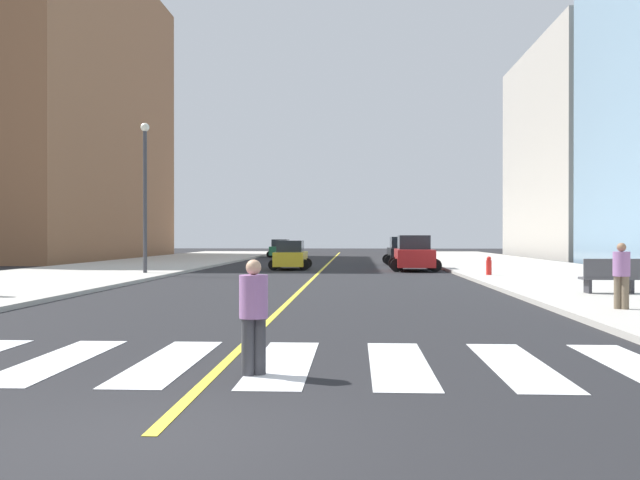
% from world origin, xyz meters
% --- Properties ---
extents(ground_plane, '(220.00, 220.00, 0.00)m').
position_xyz_m(ground_plane, '(0.00, 0.00, 0.00)').
color(ground_plane, black).
extents(sidewalk_kerb_east, '(10.00, 120.00, 0.15)m').
position_xyz_m(sidewalk_kerb_east, '(12.20, 20.00, 0.07)').
color(sidewalk_kerb_east, '#B2ADA3').
rests_on(sidewalk_kerb_east, ground).
extents(crosswalk_paint, '(13.50, 4.00, 0.01)m').
position_xyz_m(crosswalk_paint, '(0.00, 4.00, 0.01)').
color(crosswalk_paint, silver).
rests_on(crosswalk_paint, ground).
extents(lane_divider_paint, '(0.16, 80.00, 0.01)m').
position_xyz_m(lane_divider_paint, '(0.00, 40.00, 0.01)').
color(lane_divider_paint, yellow).
rests_on(lane_divider_paint, ground).
extents(parking_garage_concrete, '(18.00, 24.00, 20.02)m').
position_xyz_m(parking_garage_concrete, '(27.61, 59.69, 10.01)').
color(parking_garage_concrete, '#B2ADA3').
rests_on(parking_garage_concrete, ground).
extents(low_rise_brick_west, '(16.00, 32.00, 26.93)m').
position_xyz_m(low_rise_brick_west, '(-26.61, 54.17, 13.46)').
color(low_rise_brick_west, brown).
rests_on(low_rise_brick_west, ground).
extents(car_yellow_nearest, '(2.44, 3.92, 1.75)m').
position_xyz_m(car_yellow_nearest, '(-1.91, 34.69, 0.82)').
color(car_yellow_nearest, gold).
rests_on(car_yellow_nearest, ground).
extents(car_red_second, '(2.91, 4.63, 2.06)m').
position_xyz_m(car_red_second, '(5.41, 33.44, 0.96)').
color(car_red_second, red).
rests_on(car_red_second, ground).
extents(car_green_third, '(2.48, 3.91, 1.73)m').
position_xyz_m(car_green_third, '(-5.22, 59.11, 0.81)').
color(car_green_third, '#236B42').
rests_on(car_green_third, ground).
extents(car_black_fourth, '(2.80, 4.45, 1.98)m').
position_xyz_m(car_black_fourth, '(5.34, 41.77, 0.92)').
color(car_black_fourth, black).
rests_on(car_black_fourth, ground).
extents(park_bench, '(1.82, 0.63, 1.12)m').
position_xyz_m(park_bench, '(10.20, 15.86, 0.69)').
color(park_bench, '#47474C').
rests_on(park_bench, sidewalk_kerb_east).
extents(pedestrian_crossing, '(0.41, 0.41, 1.65)m').
position_xyz_m(pedestrian_crossing, '(0.58, 3.02, 0.91)').
color(pedestrian_crossing, '#38383D').
rests_on(pedestrian_crossing, ground).
extents(pedestrian_waiting_east, '(0.41, 0.41, 1.67)m').
position_xyz_m(pedestrian_waiting_east, '(8.72, 10.99, 1.07)').
color(pedestrian_waiting_east, brown).
rests_on(pedestrian_waiting_east, sidewalk_kerb_east).
extents(fire_hydrant, '(0.26, 0.26, 0.89)m').
position_xyz_m(fire_hydrant, '(8.39, 26.49, 0.58)').
color(fire_hydrant, red).
rests_on(fire_hydrant, sidewalk_kerb_east).
extents(street_lamp, '(0.44, 0.44, 7.60)m').
position_xyz_m(street_lamp, '(-8.66, 27.60, 4.62)').
color(street_lamp, '#38383D').
rests_on(street_lamp, sidewalk_kerb_west).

